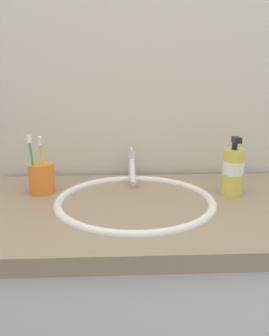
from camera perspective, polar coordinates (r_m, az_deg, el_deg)
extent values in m
cube|color=beige|center=(1.24, 1.02, 12.15)|extent=(2.17, 0.04, 2.40)
cube|color=gray|center=(0.98, 2.15, -7.00)|extent=(0.97, 0.58, 0.04)
ellipsoid|color=white|center=(1.01, 0.08, -8.15)|extent=(0.40, 0.40, 0.10)
torus|color=white|center=(0.99, 0.08, -5.50)|extent=(0.46, 0.46, 0.02)
cylinder|color=#595B60|center=(1.03, 0.08, -10.51)|extent=(0.03, 0.03, 0.01)
cylinder|color=silver|center=(1.20, -0.45, 0.46)|extent=(0.02, 0.02, 0.09)
cylinder|color=silver|center=(1.14, -0.33, -0.52)|extent=(0.02, 0.13, 0.07)
cylinder|color=silver|center=(1.20, -0.48, 3.06)|extent=(0.01, 0.05, 0.01)
cylinder|color=orange|center=(1.09, -15.00, -1.60)|extent=(0.08, 0.08, 0.09)
cylinder|color=yellow|center=(1.05, -14.91, 0.19)|extent=(0.01, 0.03, 0.16)
cube|color=white|center=(1.03, -15.26, 4.33)|extent=(0.01, 0.02, 0.03)
cylinder|color=green|center=(1.06, -16.30, 0.30)|extent=(0.02, 0.02, 0.16)
cube|color=white|center=(1.04, -16.95, 4.58)|extent=(0.02, 0.01, 0.02)
cylinder|color=#DBCC4C|center=(1.06, 15.82, -0.67)|extent=(0.06, 0.06, 0.14)
cylinder|color=black|center=(1.05, 16.13, 3.49)|extent=(0.02, 0.02, 0.02)
cube|color=black|center=(1.03, 16.42, 4.45)|extent=(0.02, 0.04, 0.02)
cylinder|color=white|center=(1.06, 15.87, 0.05)|extent=(0.06, 0.06, 0.04)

